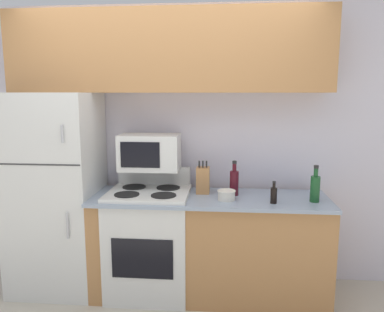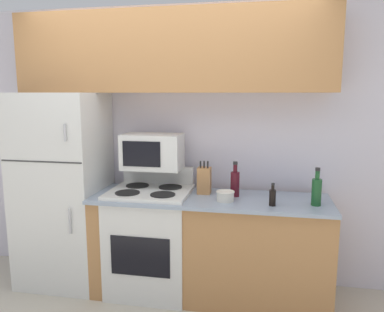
# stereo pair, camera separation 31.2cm
# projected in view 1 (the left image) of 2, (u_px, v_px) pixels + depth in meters

# --- Properties ---
(ground_plane) EXTENTS (12.00, 12.00, 0.00)m
(ground_plane) POSITION_uv_depth(u_px,v_px,m) (162.00, 309.00, 3.08)
(ground_plane) COLOR beige
(wall_back) EXTENTS (8.00, 0.05, 2.55)m
(wall_back) POSITION_uv_depth(u_px,v_px,m) (172.00, 145.00, 3.54)
(wall_back) COLOR silver
(wall_back) RESTS_ON ground_plane
(lower_cabinets) EXTENTS (2.00, 0.63, 0.89)m
(lower_cabinets) POSITION_uv_depth(u_px,v_px,m) (209.00, 245.00, 3.27)
(lower_cabinets) COLOR #B27A47
(lower_cabinets) RESTS_ON ground_plane
(refrigerator) EXTENTS (0.75, 0.67, 1.77)m
(refrigerator) POSITION_uv_depth(u_px,v_px,m) (56.00, 193.00, 3.34)
(refrigerator) COLOR silver
(refrigerator) RESTS_ON ground_plane
(upper_cabinets) EXTENTS (2.75, 0.36, 0.69)m
(upper_cabinets) POSITION_uv_depth(u_px,v_px,m) (168.00, 52.00, 3.20)
(upper_cabinets) COLOR #B27A47
(upper_cabinets) RESTS_ON refrigerator
(stove) EXTENTS (0.70, 0.61, 1.09)m
(stove) POSITION_uv_depth(u_px,v_px,m) (150.00, 241.00, 3.30)
(stove) COLOR silver
(stove) RESTS_ON ground_plane
(microwave) EXTENTS (0.52, 0.31, 0.31)m
(microwave) POSITION_uv_depth(u_px,v_px,m) (150.00, 152.00, 3.30)
(microwave) COLOR silver
(microwave) RESTS_ON stove
(knife_block) EXTENTS (0.11, 0.11, 0.29)m
(knife_block) POSITION_uv_depth(u_px,v_px,m) (203.00, 180.00, 3.27)
(knife_block) COLOR #B27A47
(knife_block) RESTS_ON lower_cabinets
(bowl) EXTENTS (0.15, 0.15, 0.08)m
(bowl) POSITION_uv_depth(u_px,v_px,m) (226.00, 195.00, 3.07)
(bowl) COLOR silver
(bowl) RESTS_ON lower_cabinets
(bottle_wine_green) EXTENTS (0.08, 0.08, 0.30)m
(bottle_wine_green) POSITION_uv_depth(u_px,v_px,m) (315.00, 188.00, 3.01)
(bottle_wine_green) COLOR #194C23
(bottle_wine_green) RESTS_ON lower_cabinets
(bottle_wine_red) EXTENTS (0.08, 0.08, 0.30)m
(bottle_wine_red) POSITION_uv_depth(u_px,v_px,m) (234.00, 182.00, 3.21)
(bottle_wine_red) COLOR #470F19
(bottle_wine_red) RESTS_ON lower_cabinets
(bottle_soy_sauce) EXTENTS (0.05, 0.05, 0.18)m
(bottle_soy_sauce) POSITION_uv_depth(u_px,v_px,m) (274.00, 195.00, 2.97)
(bottle_soy_sauce) COLOR black
(bottle_soy_sauce) RESTS_ON lower_cabinets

